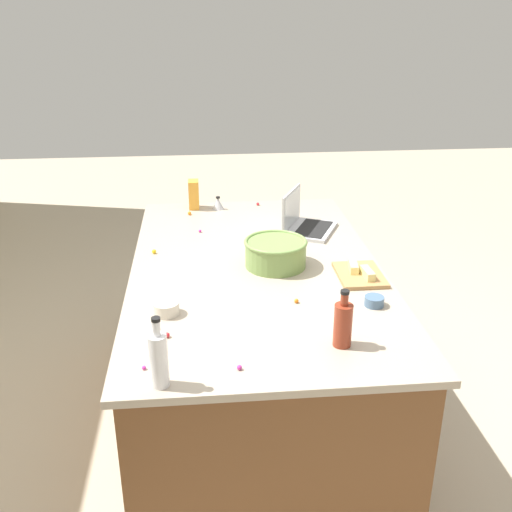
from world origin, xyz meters
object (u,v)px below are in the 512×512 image
(kitchen_timer, at_px, (218,203))
(cutting_board, at_px, (360,275))
(ramekin_small, at_px, (166,308))
(candy_bag, at_px, (194,194))
(ramekin_medium, at_px, (374,301))
(mixing_bowl_large, at_px, (276,253))
(butter_stick_left, at_px, (367,273))
(laptop, at_px, (305,223))
(bottle_soy, at_px, (343,324))
(butter_stick_right, at_px, (353,266))
(bottle_vinegar, at_px, (159,359))

(kitchen_timer, bearing_deg, cutting_board, -149.54)
(ramekin_small, distance_m, candy_bag, 1.32)
(cutting_board, height_order, ramekin_medium, ramekin_medium)
(mixing_bowl_large, distance_m, butter_stick_left, 0.43)
(candy_bag, bearing_deg, ramekin_small, 175.16)
(ramekin_medium, bearing_deg, cutting_board, -2.58)
(ramekin_medium, bearing_deg, mixing_bowl_large, 38.86)
(laptop, height_order, ramekin_medium, laptop)
(bottle_soy, bearing_deg, candy_bag, 18.14)
(bottle_soy, relative_size, butter_stick_right, 1.99)
(ramekin_small, bearing_deg, kitchen_timer, -11.16)
(mixing_bowl_large, relative_size, butter_stick_right, 2.67)
(butter_stick_left, bearing_deg, ramekin_small, 104.51)
(cutting_board, relative_size, kitchen_timer, 3.55)
(mixing_bowl_large, height_order, cutting_board, mixing_bowl_large)
(laptop, bearing_deg, butter_stick_right, -167.63)
(butter_stick_right, xyz_separation_m, ramekin_small, (-0.30, 0.83, -0.01))
(laptop, distance_m, bottle_vinegar, 1.52)
(mixing_bowl_large, xyz_separation_m, butter_stick_left, (-0.20, -0.38, -0.03))
(bottle_vinegar, distance_m, cutting_board, 1.13)
(cutting_board, bearing_deg, ramekin_medium, 177.42)
(bottle_soy, bearing_deg, mixing_bowl_large, 11.74)
(bottle_soy, relative_size, ramekin_medium, 2.73)
(laptop, distance_m, ramekin_small, 1.12)
(cutting_board, bearing_deg, butter_stick_right, 32.68)
(bottle_vinegar, height_order, ramekin_medium, bottle_vinegar)
(bottle_soy, height_order, ramekin_small, bottle_soy)
(bottle_soy, distance_m, cutting_board, 0.61)
(butter_stick_right, height_order, kitchen_timer, kitchen_timer)
(bottle_soy, bearing_deg, butter_stick_right, -17.62)
(bottle_vinegar, distance_m, butter_stick_right, 1.14)
(cutting_board, distance_m, kitchen_timer, 1.18)
(bottle_vinegar, height_order, butter_stick_right, bottle_vinegar)
(bottle_vinegar, distance_m, bottle_soy, 0.66)
(bottle_vinegar, height_order, kitchen_timer, bottle_vinegar)
(mixing_bowl_large, relative_size, bottle_soy, 1.34)
(bottle_soy, bearing_deg, bottle_vinegar, 106.13)
(cutting_board, bearing_deg, ramekin_small, 107.51)
(bottle_soy, distance_m, candy_bag, 1.69)
(cutting_board, distance_m, ramekin_small, 0.89)
(butter_stick_right, relative_size, ramekin_medium, 1.37)
(bottle_vinegar, xyz_separation_m, butter_stick_left, (0.70, -0.87, -0.06))
(butter_stick_left, xyz_separation_m, candy_bag, (1.09, 0.76, 0.05))
(mixing_bowl_large, distance_m, butter_stick_right, 0.36)
(bottle_soy, xyz_separation_m, candy_bag, (1.61, 0.53, -0.00))
(butter_stick_left, bearing_deg, bottle_soy, 155.70)
(bottle_vinegar, xyz_separation_m, ramekin_medium, (0.47, -0.84, -0.08))
(mixing_bowl_large, distance_m, candy_bag, 0.97)
(mixing_bowl_large, xyz_separation_m, ramekin_small, (-0.42, 0.49, -0.04))
(mixing_bowl_large, distance_m, ramekin_medium, 0.56)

